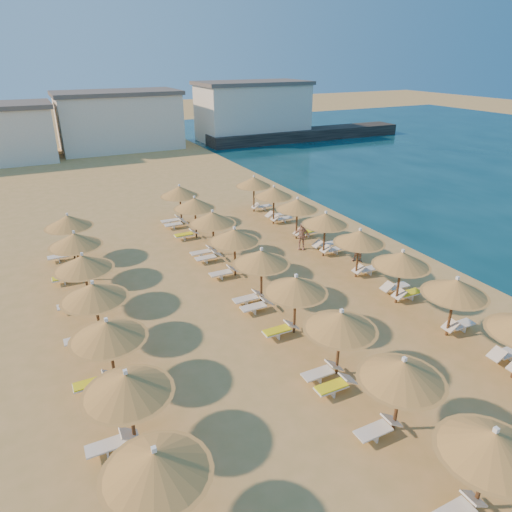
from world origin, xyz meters
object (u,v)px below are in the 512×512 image
parasol_row_east (379,248)px  beachgoer_c (301,236)px  parasol_row_west (278,271)px  beachgoer_b (360,249)px  jetty (307,134)px

parasol_row_east → beachgoer_c: bearing=96.0°
parasol_row_west → beachgoer_b: (7.50, 3.23, -1.54)m
parasol_row_east → beachgoer_b: size_ratio=18.86×
parasol_row_east → beachgoer_c: parasol_row_east is taller
jetty → beachgoer_c: bearing=-121.7°
beachgoer_c → parasol_row_east: bearing=-51.5°
parasol_row_east → beachgoer_c: size_ratio=18.00×
beachgoer_c → beachgoer_b: 3.88m
jetty → parasol_row_east: 46.69m
parasol_row_west → beachgoer_c: 8.55m
beachgoer_b → beachgoer_c: bearing=165.5°
beachgoer_b → jetty: bearing=104.3°
jetty → parasol_row_west: size_ratio=0.92×
jetty → beachgoer_c: beachgoer_c is taller
jetty → beachgoer_b: (-20.29, -38.07, 0.11)m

